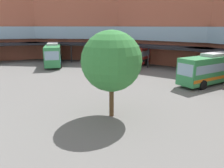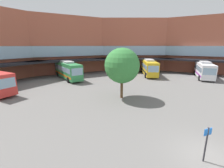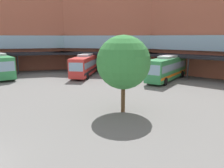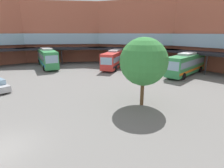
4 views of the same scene
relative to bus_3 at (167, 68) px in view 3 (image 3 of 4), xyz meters
name	(u,v)px [view 3 (image 3 of 4)]	position (x,y,z in m)	size (l,w,h in m)	color
station_building	(133,35)	(-4.75, -2.69, 4.89)	(83.96, 41.29, 14.14)	#AD5942
bus_3	(167,68)	(0.00, 0.00, 0.00)	(4.14, 11.48, 3.82)	#338C4C
bus_5	(86,64)	(-13.94, -1.11, -0.05)	(6.06, 12.38, 3.72)	red
plaza_tree	(123,63)	(-0.49, -16.70, 2.51)	(4.66, 4.66, 6.78)	brown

